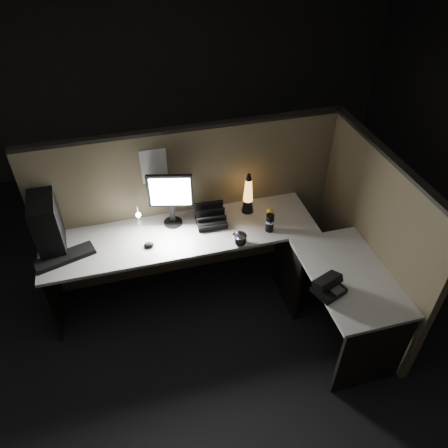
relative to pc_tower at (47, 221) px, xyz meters
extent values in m
plane|color=black|center=(1.18, -0.75, -0.96)|extent=(6.00, 6.00, 0.00)
plane|color=#282623|center=(1.18, 2.25, 0.39)|extent=(6.00, 0.00, 6.00)
cube|color=brown|center=(1.18, 0.18, -0.21)|extent=(2.66, 0.06, 1.50)
cube|color=brown|center=(2.51, -0.65, -0.21)|extent=(0.06, 1.66, 1.50)
cube|color=#BBB8B1|center=(1.03, -0.15, -0.24)|extent=(2.30, 0.60, 0.03)
cube|color=#BBB8B1|center=(2.18, -0.95, -0.24)|extent=(0.60, 1.00, 0.03)
cube|color=black|center=(-0.10, -0.15, -0.61)|extent=(0.03, 0.55, 0.70)
cube|color=black|center=(2.18, -1.43, -0.61)|extent=(0.55, 0.03, 0.70)
cube|color=black|center=(1.90, -0.45, -0.61)|extent=(0.03, 0.55, 0.70)
cube|color=black|center=(0.00, 0.00, 0.00)|extent=(0.22, 0.44, 0.45)
cylinder|color=black|center=(0.99, 0.00, -0.22)|extent=(0.16, 0.16, 0.01)
cube|color=black|center=(0.99, 0.02, -0.12)|extent=(0.05, 0.05, 0.18)
cube|color=black|center=(0.99, 0.01, 0.10)|extent=(0.37, 0.12, 0.30)
cube|color=white|center=(0.99, -0.01, 0.10)|extent=(0.32, 0.08, 0.26)
cube|color=black|center=(0.09, -0.21, -0.22)|extent=(0.50, 0.29, 0.02)
ellipsoid|color=black|center=(0.75, -0.24, -0.21)|extent=(0.09, 0.06, 0.03)
cube|color=silver|center=(0.70, 0.06, -0.21)|extent=(0.04, 0.05, 0.03)
cylinder|color=silver|center=(0.70, 0.06, -0.11)|extent=(0.01, 0.01, 0.17)
cylinder|color=silver|center=(0.70, 0.01, -0.03)|extent=(0.01, 0.11, 0.01)
sphere|color=white|center=(0.70, -0.06, -0.04)|extent=(0.04, 0.04, 0.04)
cube|color=black|center=(1.30, -0.08, -0.20)|extent=(0.26, 0.23, 0.05)
cube|color=black|center=(1.30, -0.12, -0.16)|extent=(0.25, 0.03, 0.09)
cube|color=black|center=(1.30, -0.01, -0.12)|extent=(0.25, 0.03, 0.17)
cone|color=black|center=(1.66, -0.01, -0.17)|extent=(0.10, 0.10, 0.12)
cone|color=orange|center=(1.66, -0.01, 0.00)|extent=(0.09, 0.09, 0.21)
sphere|color=brown|center=(1.66, -0.01, -0.07)|extent=(0.04, 0.04, 0.04)
sphere|color=brown|center=(1.66, -0.01, 0.01)|extent=(0.03, 0.03, 0.03)
cone|color=black|center=(1.66, -0.01, 0.14)|extent=(0.05, 0.05, 0.06)
cylinder|color=black|center=(1.76, -0.31, -0.15)|extent=(0.07, 0.07, 0.16)
imported|color=silver|center=(1.46, -0.41, -0.18)|extent=(0.14, 0.14, 0.10)
sphere|color=yellow|center=(1.82, -0.14, -0.17)|extent=(0.06, 0.06, 0.06)
cube|color=white|center=(0.89, 0.14, 0.27)|extent=(0.21, 0.00, 0.31)
cube|color=black|center=(1.94, -1.07, -0.20)|extent=(0.25, 0.24, 0.04)
cube|color=black|center=(1.94, -1.03, -0.15)|extent=(0.23, 0.19, 0.10)
cube|color=black|center=(1.88, -1.11, -0.18)|extent=(0.09, 0.16, 0.03)
cube|color=#3F3F42|center=(1.98, -1.10, -0.18)|extent=(0.11, 0.11, 0.00)
camera|label=1|loc=(0.66, -2.92, 2.17)|focal=35.00mm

